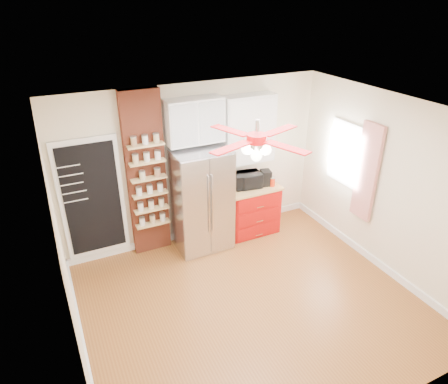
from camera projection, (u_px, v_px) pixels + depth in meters
name	position (u px, v px, depth m)	size (l,w,h in m)	color
floor	(250.00, 302.00, 5.64)	(4.50, 4.50, 0.00)	brown
ceiling	(258.00, 115.00, 4.42)	(4.50, 4.50, 0.00)	white
wall_back	(195.00, 164.00, 6.64)	(4.50, 0.02, 2.70)	beige
wall_front	(368.00, 328.00, 3.42)	(4.50, 0.02, 2.70)	beige
wall_left	(66.00, 268.00, 4.16)	(0.02, 4.00, 2.70)	beige
wall_right	(386.00, 186.00, 5.89)	(0.02, 4.00, 2.70)	beige
chalkboard	(92.00, 199.00, 6.07)	(0.95, 0.05, 1.95)	white
brick_pillar	(146.00, 175.00, 6.25)	(0.60, 0.16, 2.70)	brown
fridge	(201.00, 200.00, 6.53)	(0.90, 0.70, 1.75)	#BCBCC1
upper_glass_cabinet	(194.00, 121.00, 6.12)	(0.90, 0.35, 0.70)	white
red_cabinet	(251.00, 208.00, 7.14)	(0.94, 0.64, 0.90)	#A40C09
upper_shelf_unit	(248.00, 129.00, 6.64)	(0.90, 0.30, 1.15)	white
window	(346.00, 154.00, 6.52)	(0.04, 0.75, 1.05)	white
curtain	(367.00, 172.00, 6.10)	(0.06, 0.40, 1.55)	red
ceiling_fan	(257.00, 139.00, 4.54)	(1.40, 1.40, 0.44)	silver
toaster_oven	(247.00, 180.00, 6.84)	(0.48, 0.32, 0.26)	black
coffee_maker	(266.00, 178.00, 6.92)	(0.16, 0.20, 0.27)	black
canister_left	(272.00, 182.00, 6.90)	(0.09, 0.09, 0.15)	red
canister_right	(266.00, 178.00, 7.05)	(0.10, 0.10, 0.14)	#A20920
pantry_jar_oats	(142.00, 175.00, 6.04)	(0.09, 0.09, 0.12)	#C3BC95
pantry_jar_beans	(157.00, 173.00, 6.13)	(0.10, 0.10, 0.13)	#92694A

